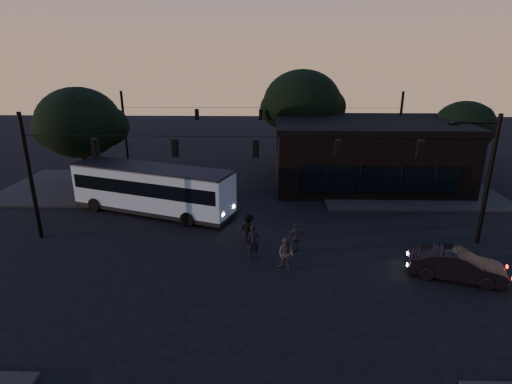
{
  "coord_description": "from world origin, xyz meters",
  "views": [
    {
      "loc": [
        0.6,
        -17.69,
        10.16
      ],
      "look_at": [
        0.0,
        4.0,
        3.0
      ],
      "focal_mm": 28.0,
      "sensor_mm": 36.0,
      "label": 1
    }
  ],
  "objects_px": {
    "pedestrian_a": "(253,242)",
    "building": "(365,152)",
    "pedestrian_c": "(296,237)",
    "pedestrian_d": "(249,228)",
    "car": "(457,265)",
    "bus": "(152,187)",
    "pedestrian_b": "(286,254)"
  },
  "relations": [
    {
      "from": "building",
      "to": "bus",
      "type": "height_order",
      "value": "building"
    },
    {
      "from": "pedestrian_c",
      "to": "car",
      "type": "bearing_deg",
      "value": 142.16
    },
    {
      "from": "building",
      "to": "car",
      "type": "distance_m",
      "value": 16.27
    },
    {
      "from": "pedestrian_b",
      "to": "pedestrian_c",
      "type": "relative_size",
      "value": 1.0
    },
    {
      "from": "pedestrian_b",
      "to": "pedestrian_d",
      "type": "distance_m",
      "value": 3.78
    },
    {
      "from": "bus",
      "to": "pedestrian_c",
      "type": "height_order",
      "value": "bus"
    },
    {
      "from": "bus",
      "to": "pedestrian_c",
      "type": "relative_size",
      "value": 6.92
    },
    {
      "from": "pedestrian_a",
      "to": "building",
      "type": "bearing_deg",
      "value": 51.95
    },
    {
      "from": "pedestrian_c",
      "to": "bus",
      "type": "bearing_deg",
      "value": -49.86
    },
    {
      "from": "car",
      "to": "pedestrian_d",
      "type": "distance_m",
      "value": 10.98
    },
    {
      "from": "building",
      "to": "pedestrian_c",
      "type": "xyz_separation_m",
      "value": [
        -6.75,
        -13.45,
        -1.85
      ]
    },
    {
      "from": "car",
      "to": "pedestrian_c",
      "type": "height_order",
      "value": "pedestrian_c"
    },
    {
      "from": "pedestrian_a",
      "to": "pedestrian_c",
      "type": "relative_size",
      "value": 1.09
    },
    {
      "from": "pedestrian_a",
      "to": "pedestrian_b",
      "type": "distance_m",
      "value": 2.08
    },
    {
      "from": "pedestrian_a",
      "to": "pedestrian_b",
      "type": "xyz_separation_m",
      "value": [
        1.68,
        -1.23,
        -0.07
      ]
    },
    {
      "from": "bus",
      "to": "pedestrian_a",
      "type": "xyz_separation_m",
      "value": [
        7.22,
        -6.62,
        -0.91
      ]
    },
    {
      "from": "building",
      "to": "car",
      "type": "height_order",
      "value": "building"
    },
    {
      "from": "pedestrian_d",
      "to": "building",
      "type": "bearing_deg",
      "value": -88.13
    },
    {
      "from": "pedestrian_b",
      "to": "pedestrian_c",
      "type": "xyz_separation_m",
      "value": [
        0.65,
        2.03,
        -0.0
      ]
    },
    {
      "from": "pedestrian_a",
      "to": "pedestrian_c",
      "type": "bearing_deg",
      "value": 13.4
    },
    {
      "from": "car",
      "to": "pedestrian_d",
      "type": "bearing_deg",
      "value": 88.16
    },
    {
      "from": "pedestrian_a",
      "to": "pedestrian_c",
      "type": "xyz_separation_m",
      "value": [
        2.33,
        0.8,
        -0.08
      ]
    },
    {
      "from": "building",
      "to": "pedestrian_b",
      "type": "bearing_deg",
      "value": -115.54
    },
    {
      "from": "bus",
      "to": "pedestrian_d",
      "type": "distance_m",
      "value": 8.37
    },
    {
      "from": "building",
      "to": "pedestrian_b",
      "type": "height_order",
      "value": "building"
    },
    {
      "from": "bus",
      "to": "pedestrian_d",
      "type": "xyz_separation_m",
      "value": [
        6.89,
        -4.64,
        -0.97
      ]
    },
    {
      "from": "bus",
      "to": "car",
      "type": "height_order",
      "value": "bus"
    },
    {
      "from": "pedestrian_a",
      "to": "pedestrian_c",
      "type": "distance_m",
      "value": 2.47
    },
    {
      "from": "building",
      "to": "pedestrian_b",
      "type": "relative_size",
      "value": 8.93
    },
    {
      "from": "car",
      "to": "building",
      "type": "bearing_deg",
      "value": 21.75
    },
    {
      "from": "building",
      "to": "car",
      "type": "relative_size",
      "value": 3.5
    },
    {
      "from": "pedestrian_c",
      "to": "building",
      "type": "bearing_deg",
      "value": -135.17
    }
  ]
}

